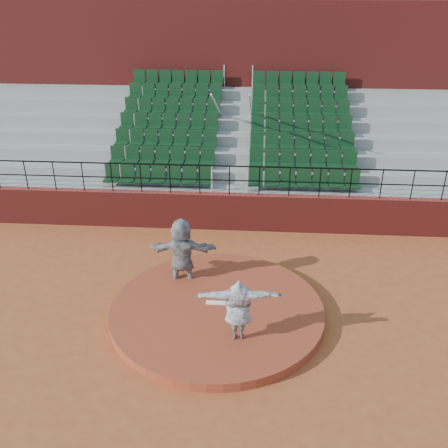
% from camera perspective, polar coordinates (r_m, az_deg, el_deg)
% --- Properties ---
extents(ground, '(90.00, 90.00, 0.00)m').
position_cam_1_polar(ground, '(13.18, -0.79, -10.31)').
color(ground, '#9D4823').
rests_on(ground, ground).
extents(pitchers_mound, '(5.50, 5.50, 0.25)m').
position_cam_1_polar(pitchers_mound, '(13.10, -0.79, -9.87)').
color(pitchers_mound, '#933820').
rests_on(pitchers_mound, ground).
extents(pitching_rubber, '(0.60, 0.15, 0.03)m').
position_cam_1_polar(pitching_rubber, '(13.14, -0.74, -8.99)').
color(pitching_rubber, white).
rests_on(pitching_rubber, pitchers_mound).
extents(boundary_wall, '(24.00, 0.30, 1.30)m').
position_cam_1_polar(boundary_wall, '(17.16, 0.59, 1.44)').
color(boundary_wall, maroon).
rests_on(boundary_wall, ground).
extents(wall_railing, '(24.04, 0.05, 1.03)m').
position_cam_1_polar(wall_railing, '(16.63, 0.62, 5.75)').
color(wall_railing, black).
rests_on(wall_railing, boundary_wall).
extents(seating_deck, '(24.00, 5.97, 4.63)m').
position_cam_1_polar(seating_deck, '(20.25, 1.25, 7.82)').
color(seating_deck, gray).
rests_on(seating_deck, ground).
extents(press_box_facade, '(24.00, 3.00, 7.10)m').
position_cam_1_polar(press_box_facade, '(23.56, 1.81, 15.72)').
color(press_box_facade, maroon).
rests_on(press_box_facade, ground).
extents(pitcher, '(1.97, 0.68, 1.57)m').
position_cam_1_polar(pitcher, '(11.61, 1.64, -9.70)').
color(pitcher, black).
rests_on(pitcher, pitchers_mound).
extents(fielder, '(1.93, 0.71, 2.05)m').
position_cam_1_polar(fielder, '(13.87, -4.83, -3.31)').
color(fielder, black).
rests_on(fielder, ground).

